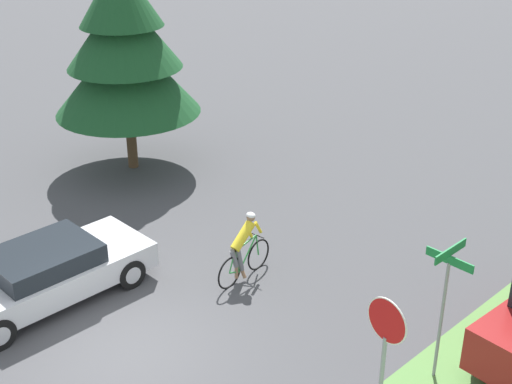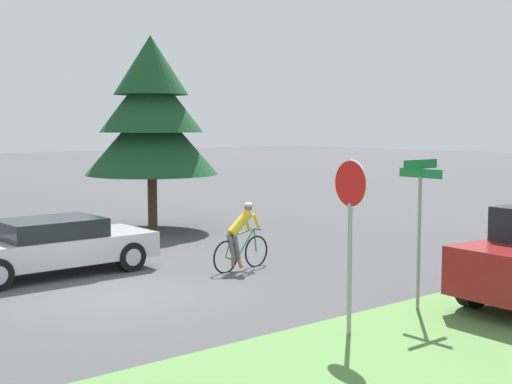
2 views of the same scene
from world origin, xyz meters
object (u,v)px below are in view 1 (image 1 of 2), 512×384
object	(u,v)px
sedan_left_lane	(46,274)
stop_sign	(385,344)
conifer_tall_near	(124,49)
cyclist	(244,249)
street_name_sign	(445,289)

from	to	relation	value
sedan_left_lane	stop_sign	world-z (taller)	stop_sign
stop_sign	conifer_tall_near	world-z (taller)	conifer_tall_near
sedan_left_lane	stop_sign	xyz separation A→B (m)	(7.24, 1.73, 1.32)
cyclist	conifer_tall_near	xyz separation A→B (m)	(-6.74, 1.79, 2.84)
cyclist	street_name_sign	distance (m)	4.88
cyclist	conifer_tall_near	world-z (taller)	conifer_tall_near
cyclist	conifer_tall_near	bearing A→B (deg)	68.38
street_name_sign	conifer_tall_near	size ratio (longest dim) A/B	0.44
sedan_left_lane	cyclist	size ratio (longest dim) A/B	2.58
stop_sign	street_name_sign	bearing A→B (deg)	-77.48
cyclist	conifer_tall_near	distance (m)	7.52
cyclist	stop_sign	size ratio (longest dim) A/B	0.63
stop_sign	conifer_tall_near	bearing A→B (deg)	-11.56
cyclist	stop_sign	bearing A→B (deg)	-116.54
conifer_tall_near	stop_sign	bearing A→B (deg)	-16.98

